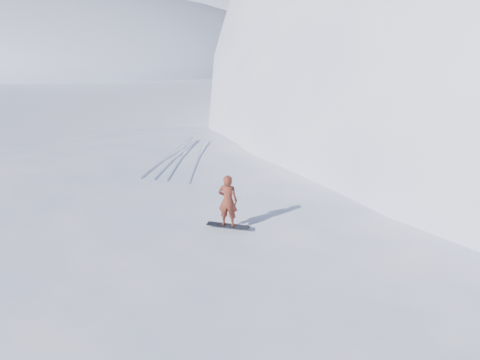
{
  "coord_description": "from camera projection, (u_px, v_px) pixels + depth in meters",
  "views": [
    {
      "loc": [
        7.02,
        -11.15,
        8.29
      ],
      "look_at": [
        2.66,
        0.34,
        3.5
      ],
      "focal_mm": 32.0,
      "sensor_mm": 36.0,
      "label": 1
    }
  ],
  "objects": [
    {
      "name": "ground",
      "position": [
        166.0,
        266.0,
        15.05
      ],
      "size": [
        400.0,
        400.0,
        0.0
      ],
      "primitive_type": "plane",
      "color": "white",
      "rests_on": "ground"
    },
    {
      "name": "peak_shoulder",
      "position": [
        442.0,
        144.0,
        29.16
      ],
      "size": [
        28.0,
        24.0,
        18.0
      ],
      "primitive_type": "ellipsoid",
      "color": "white",
      "rests_on": "ground"
    },
    {
      "name": "board_tracks",
      "position": [
        181.0,
        156.0,
        18.93
      ],
      "size": [
        2.89,
        5.95,
        0.04
      ],
      "color": "silver",
      "rests_on": "ground"
    },
    {
      "name": "far_ridge_a",
      "position": [
        19.0,
        56.0,
        90.46
      ],
      "size": [
        120.0,
        70.0,
        28.0
      ],
      "primitive_type": "ellipsoid",
      "color": "white",
      "rests_on": "ground"
    },
    {
      "name": "snowboard",
      "position": [
        228.0,
        225.0,
        12.72
      ],
      "size": [
        1.31,
        0.4,
        0.02
      ],
      "primitive_type": "cube",
      "rotation": [
        0.0,
        0.0,
        0.13
      ],
      "color": "black",
      "rests_on": "near_ridge"
    },
    {
      "name": "snowboarder",
      "position": [
        228.0,
        201.0,
        12.43
      ],
      "size": [
        0.62,
        0.45,
        1.58
      ],
      "primitive_type": "imported",
      "rotation": [
        0.0,
        0.0,
        3.27
      ],
      "color": "maroon",
      "rests_on": "snowboard"
    },
    {
      "name": "wind_bumps",
      "position": [
        181.0,
        236.0,
        17.08
      ],
      "size": [
        16.0,
        14.4,
        1.0
      ],
      "color": "white",
      "rests_on": "ground"
    },
    {
      "name": "far_ridge_c",
      "position": [
        237.0,
        44.0,
        124.09
      ],
      "size": [
        140.0,
        90.0,
        36.0
      ],
      "primitive_type": "ellipsoid",
      "color": "white",
      "rests_on": "ground"
    },
    {
      "name": "near_ridge",
      "position": [
        225.0,
        233.0,
        17.33
      ],
      "size": [
        36.0,
        28.0,
        4.8
      ],
      "primitive_type": "ellipsoid",
      "color": "white",
      "rests_on": "ground"
    }
  ]
}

